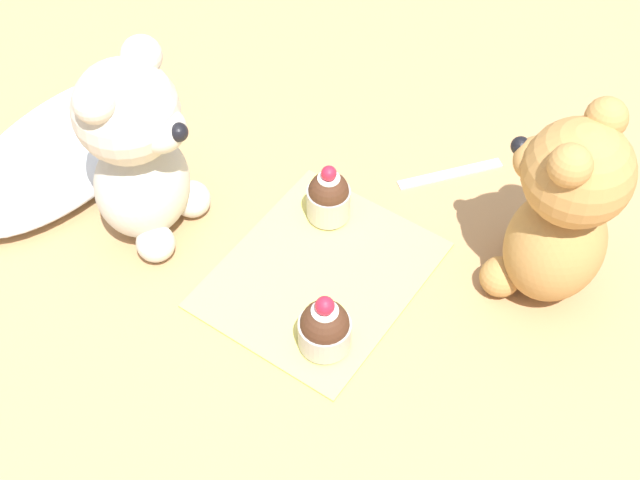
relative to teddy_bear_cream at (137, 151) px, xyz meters
The scene contains 8 objects.
ground_plane 0.21m from the teddy_bear_cream, 76.70° to the right, with size 4.00×4.00×0.00m, color tan.
knitted_placemat 0.21m from the teddy_bear_cream, 76.70° to the right, with size 0.22×0.18×0.01m, color #E0D166.
tulle_cloth 0.16m from the teddy_bear_cream, 83.99° to the left, with size 0.29×0.15×0.04m, color silver.
teddy_bear_cream is the anchor object (origin of this frame).
teddy_bear_tan 0.40m from the teddy_bear_cream, 66.06° to the right, with size 0.11×0.11×0.21m.
cupcake_near_cream_bear 0.20m from the teddy_bear_cream, 52.71° to the right, with size 0.05×0.05×0.07m.
cupcake_near_tan_bear 0.24m from the teddy_bear_cream, 95.36° to the right, with size 0.05×0.05×0.07m.
teaspoon 0.34m from the teddy_bear_cream, 42.94° to the right, with size 0.12×0.01×0.01m, color silver.
Camera 1 is at (-0.43, -0.30, 0.71)m, focal length 50.00 mm.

